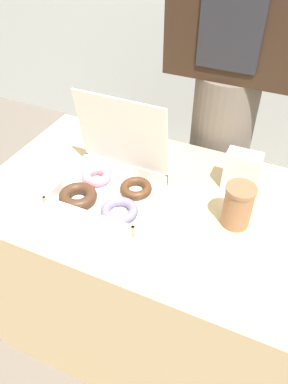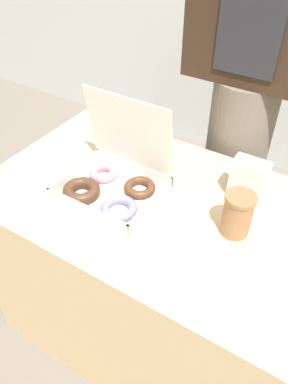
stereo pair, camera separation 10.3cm
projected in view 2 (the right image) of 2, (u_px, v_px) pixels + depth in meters
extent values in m
plane|color=#665B51|center=(159.00, 330.00, 1.58)|extent=(14.00, 14.00, 0.00)
cube|color=tan|center=(161.00, 278.00, 1.34)|extent=(1.12, 0.64, 0.73)
cube|color=silver|center=(112.00, 193.00, 1.13)|extent=(0.29, 0.24, 0.01)
cube|color=silver|center=(75.00, 173.00, 1.17)|extent=(0.01, 0.24, 0.04)
cube|color=silver|center=(151.00, 205.00, 1.06)|extent=(0.01, 0.24, 0.04)
cube|color=silver|center=(86.00, 211.00, 1.04)|extent=(0.29, 0.01, 0.04)
cube|color=silver|center=(133.00, 168.00, 1.19)|extent=(0.29, 0.01, 0.04)
cube|color=silver|center=(129.00, 132.00, 1.09)|extent=(0.29, 0.04, 0.24)
torus|color=#422819|center=(81.00, 191.00, 1.11)|extent=(0.15, 0.15, 0.04)
torus|color=pink|center=(104.00, 172.00, 1.18)|extent=(0.13, 0.13, 0.03)
torus|color=slate|center=(119.00, 208.00, 1.06)|extent=(0.14, 0.14, 0.03)
torus|color=#4C2D19|center=(140.00, 187.00, 1.13)|extent=(0.13, 0.13, 0.03)
cylinder|color=#8C6042|center=(237.00, 215.00, 0.98)|extent=(0.08, 0.08, 0.11)
cylinder|color=brown|center=(242.00, 197.00, 0.94)|extent=(0.08, 0.08, 0.01)
cube|color=silver|center=(249.00, 179.00, 1.09)|extent=(0.10, 0.06, 0.12)
cylinder|color=#665B51|center=(229.00, 186.00, 1.56)|extent=(0.23, 0.23, 0.94)
cube|color=#232328|center=(254.00, 7.00, 1.03)|extent=(0.19, 0.01, 0.39)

